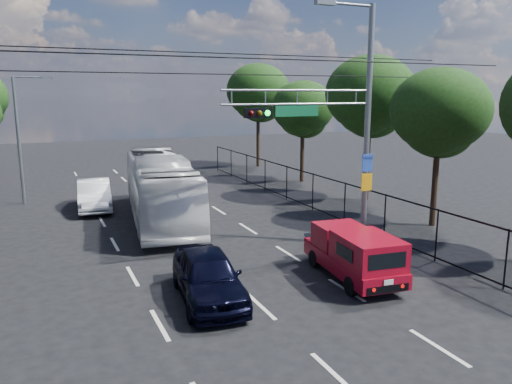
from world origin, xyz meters
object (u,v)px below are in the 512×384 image
signal_mast (342,117)px  red_pickup (354,252)px  white_bus (160,188)px  white_van (94,195)px  navy_hatchback (208,276)px

signal_mast → red_pickup: (-1.51, -3.23, -4.33)m
white_bus → white_van: 4.65m
signal_mast → red_pickup: bearing=-115.1°
red_pickup → white_bus: bearing=110.8°
white_bus → navy_hatchback: bearing=-88.1°
navy_hatchback → white_van: white_van is taller
navy_hatchback → white_bus: size_ratio=0.39×
white_bus → red_pickup: bearing=-61.8°
red_pickup → white_van: red_pickup is taller
signal_mast → red_pickup: signal_mast is taller
white_van → white_bus: bearing=-48.3°
signal_mast → white_bus: bearing=126.9°
signal_mast → navy_hatchback: bearing=-155.8°
signal_mast → white_van: 14.50m
navy_hatchback → red_pickup: bearing=3.6°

